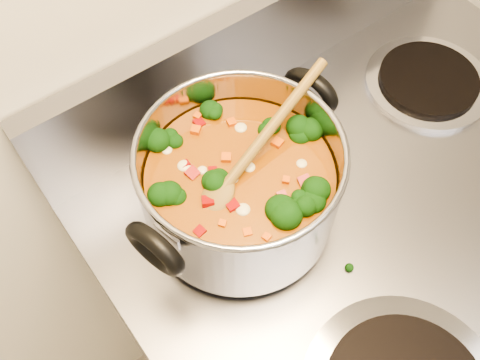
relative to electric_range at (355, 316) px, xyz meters
name	(u,v)px	position (x,y,z in m)	size (l,w,h in m)	color
electric_range	(355,316)	(0.00, 0.00, 0.00)	(0.79, 0.71, 1.08)	gray
stockpot	(241,185)	(-0.19, 0.14, 0.53)	(0.31, 0.25, 0.15)	#9D9DA4
wooden_spoon	(244,163)	(-0.19, 0.14, 0.57)	(0.24, 0.08, 0.09)	brown
cooktop_crumbs	(217,268)	(-0.26, 0.10, 0.46)	(0.08, 0.31, 0.01)	black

